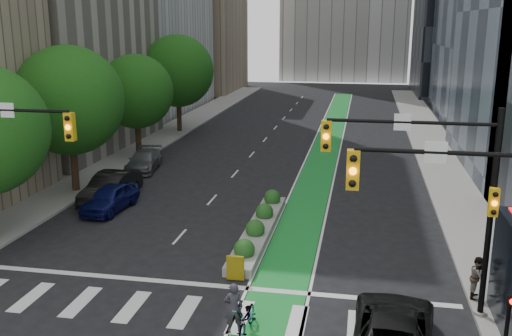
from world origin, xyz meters
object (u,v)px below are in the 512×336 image
at_px(median_planter, 259,227).
at_px(pedestrian_near, 478,277).
at_px(parked_car_left_mid, 111,188).
at_px(cyclist, 234,308).
at_px(bicycle, 247,318).
at_px(parked_car_right, 393,329).
at_px(parked_car_left_near, 110,198).
at_px(parked_car_left_far, 144,161).

height_order(median_planter, pedestrian_near, pedestrian_near).
bearing_deg(parked_car_left_mid, pedestrian_near, -23.68).
bearing_deg(pedestrian_near, cyclist, 128.42).
height_order(bicycle, parked_car_left_mid, parked_car_left_mid).
bearing_deg(parked_car_right, cyclist, 2.07).
distance_m(bicycle, parked_car_left_near, 14.85).
relative_size(median_planter, cyclist, 5.84).
height_order(median_planter, parked_car_left_mid, parked_car_left_mid).
bearing_deg(parked_car_left_mid, cyclist, -49.37).
xyz_separation_m(cyclist, pedestrian_near, (8.30, 3.79, 0.06)).
relative_size(bicycle, parked_car_right, 0.37).
distance_m(parked_car_left_near, parked_car_right, 18.41).
relative_size(median_planter, bicycle, 5.06).
distance_m(parked_car_left_mid, parked_car_right, 19.89).
height_order(bicycle, cyclist, cyclist).
distance_m(cyclist, parked_car_left_near, 14.57).
bearing_deg(median_planter, parked_car_right, -57.36).
height_order(parked_car_left_mid, parked_car_left_far, parked_car_left_mid).
xyz_separation_m(parked_car_left_near, parked_car_left_far, (-1.51, 8.74, -0.06)).
distance_m(median_planter, cyclist, 9.09).
bearing_deg(parked_car_right, median_planter, -53.19).
height_order(median_planter, cyclist, cyclist).
distance_m(cyclist, parked_car_right, 5.11).
bearing_deg(parked_car_left_mid, parked_car_right, -38.15).
bearing_deg(bicycle, median_planter, 98.89).
xyz_separation_m(bicycle, pedestrian_near, (7.85, 3.78, 0.41)).
distance_m(bicycle, pedestrian_near, 8.73).
xyz_separation_m(parked_car_left_mid, parked_car_right, (15.21, -12.82, -0.08)).
relative_size(bicycle, cyclist, 1.15).
bearing_deg(parked_car_right, pedestrian_near, -124.53).
bearing_deg(median_planter, pedestrian_near, -29.95).
bearing_deg(parked_car_left_near, parked_car_right, -32.76).
xyz_separation_m(median_planter, pedestrian_near, (9.10, -5.24, 0.57)).
bearing_deg(median_planter, bicycle, -82.14).
xyz_separation_m(cyclist, parked_car_right, (5.11, -0.19, -0.12)).
bearing_deg(cyclist, median_planter, -102.72).
xyz_separation_m(bicycle, parked_car_left_far, (-11.40, 19.82, 0.14)).
bearing_deg(bicycle, cyclist, -177.05).
bearing_deg(cyclist, parked_car_right, 160.10).
xyz_separation_m(median_planter, parked_car_right, (5.91, -9.23, 0.38)).
bearing_deg(parked_car_left_mid, parked_car_left_near, -64.59).
xyz_separation_m(cyclist, parked_car_left_far, (-10.95, 19.84, -0.20)).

